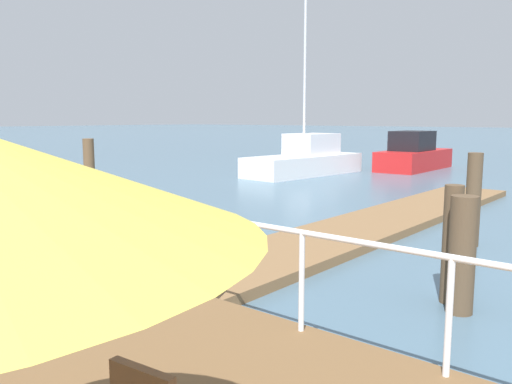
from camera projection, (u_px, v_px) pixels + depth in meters
name	position (u px, v px, depth m)	size (l,w,h in m)	color
floating_dock	(377.00, 223.00, 12.60)	(14.84, 2.00, 0.18)	olive
boardwalk_railing	(158.00, 225.00, 6.80)	(0.06, 22.86, 1.08)	white
dock_piling_0	(473.00, 200.00, 10.62)	(0.30, 0.30, 1.92)	brown
dock_piling_1	(452.00, 245.00, 7.33)	(0.26, 0.26, 1.69)	brown
dock_piling_2	(462.00, 255.00, 6.95)	(0.35, 0.35, 1.60)	brown
dock_piling_4	(90.00, 181.00, 13.12)	(0.27, 0.27, 2.10)	brown
moored_boat_0	(414.00, 155.00, 26.57)	(5.51, 2.09, 1.97)	red
moored_boat_2	(305.00, 159.00, 24.25)	(6.55, 2.62, 8.29)	white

